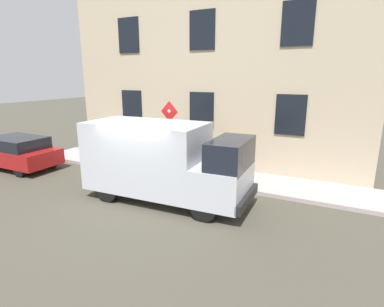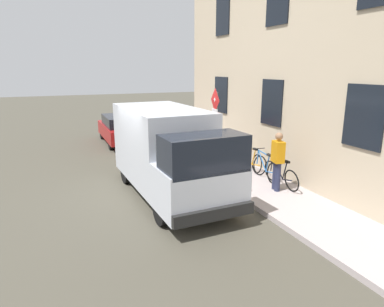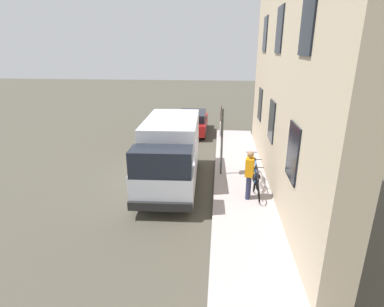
{
  "view_description": "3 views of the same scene",
  "coord_description": "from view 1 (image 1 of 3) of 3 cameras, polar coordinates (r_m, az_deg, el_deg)",
  "views": [
    {
      "loc": [
        -7.46,
        -5.41,
        3.92
      ],
      "look_at": [
        1.99,
        -0.67,
        1.23
      ],
      "focal_mm": 28.57,
      "sensor_mm": 36.0,
      "label": 1
    },
    {
      "loc": [
        -2.55,
        -9.31,
        3.64
      ],
      "look_at": [
        1.25,
        -0.25,
        1.13
      ],
      "focal_mm": 31.51,
      "sensor_mm": 36.0,
      "label": 2
    },
    {
      "loc": [
        2.3,
        -11.35,
        5.11
      ],
      "look_at": [
        1.28,
        -0.29,
        1.25
      ],
      "focal_mm": 28.63,
      "sensor_mm": 36.0,
      "label": 3
    }
  ],
  "objects": [
    {
      "name": "bicycle_blue",
      "position": [
        12.64,
        2.91,
        -1.38
      ],
      "size": [
        0.46,
        1.71,
        0.89
      ],
      "rotation": [
        0.0,
        0.0,
        1.47
      ],
      "color": "black",
      "rests_on": "sidewalk_slab"
    },
    {
      "name": "building_facade",
      "position": [
        13.21,
        2.54,
        14.36
      ],
      "size": [
        0.75,
        13.14,
        7.88
      ],
      "color": "#C0AE90",
      "rests_on": "ground_plane"
    },
    {
      "name": "ground_plane",
      "position": [
        10.01,
        -8.68,
        -8.94
      ],
      "size": [
        80.0,
        80.0,
        0.0
      ],
      "primitive_type": "plane",
      "color": "#474338"
    },
    {
      "name": "bicycle_orange",
      "position": [
        12.99,
        -0.52,
        -0.93
      ],
      "size": [
        0.46,
        1.72,
        0.89
      ],
      "rotation": [
        0.0,
        0.0,
        1.65
      ],
      "color": "black",
      "rests_on": "sidewalk_slab"
    },
    {
      "name": "parked_hatchback",
      "position": [
        15.3,
        -29.99,
        0.32
      ],
      "size": [
        1.76,
        4.0,
        1.38
      ],
      "rotation": [
        0.0,
        0.0,
        1.57
      ],
      "color": "maroon",
      "rests_on": "ground_plane"
    },
    {
      "name": "delivery_van",
      "position": [
        9.71,
        -5.4,
        -1.22
      ],
      "size": [
        2.2,
        5.4,
        2.5
      ],
      "rotation": [
        0.0,
        0.0,
        4.75
      ],
      "color": "silver",
      "rests_on": "ground_plane"
    },
    {
      "name": "pedestrian",
      "position": [
        11.81,
        7.13,
        0.21
      ],
      "size": [
        0.34,
        0.45,
        1.72
      ],
      "rotation": [
        0.0,
        0.0,
        2.93
      ],
      "color": "#262B47",
      "rests_on": "sidewalk_slab"
    },
    {
      "name": "sign_post_stacked",
      "position": [
        11.61,
        -4.15,
        4.72
      ],
      "size": [
        0.17,
        0.56,
        2.76
      ],
      "color": "#474C47",
      "rests_on": "sidewalk_slab"
    },
    {
      "name": "sidewalk_slab",
      "position": [
        12.56,
        -0.25,
        -3.57
      ],
      "size": [
        2.08,
        15.14,
        0.14
      ],
      "primitive_type": "cube",
      "color": "#AA9E9D",
      "rests_on": "ground_plane"
    },
    {
      "name": "bicycle_black",
      "position": [
        12.34,
        6.52,
        -1.85
      ],
      "size": [
        0.46,
        1.71,
        0.89
      ],
      "rotation": [
        0.0,
        0.0,
        1.54
      ],
      "color": "black",
      "rests_on": "sidewalk_slab"
    }
  ]
}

